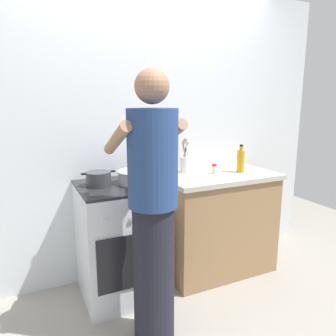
% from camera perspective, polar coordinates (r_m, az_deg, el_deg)
% --- Properties ---
extents(ground, '(6.00, 6.00, 0.00)m').
position_cam_1_polar(ground, '(2.78, 0.13, -21.22)').
color(ground, gray).
extents(back_wall, '(3.20, 0.10, 2.50)m').
position_cam_1_polar(back_wall, '(2.88, -0.52, 6.56)').
color(back_wall, silver).
rests_on(back_wall, ground).
extents(countertop, '(1.00, 0.60, 0.90)m').
position_cam_1_polar(countertop, '(2.93, 8.75, -9.55)').
color(countertop, '#99724C').
rests_on(countertop, ground).
extents(stove_range, '(0.60, 0.62, 0.90)m').
position_cam_1_polar(stove_range, '(2.57, -8.56, -12.76)').
color(stove_range, silver).
rests_on(stove_range, ground).
extents(pot, '(0.25, 0.18, 0.11)m').
position_cam_1_polar(pot, '(2.41, -12.37, -1.91)').
color(pot, '#38383D').
rests_on(pot, stove_range).
extents(mixing_bowl, '(0.29, 0.29, 0.10)m').
position_cam_1_polar(mixing_bowl, '(2.44, -5.72, -1.47)').
color(mixing_bowl, '#B7B7BC').
rests_on(mixing_bowl, stove_range).
extents(utensil_crock, '(0.10, 0.10, 0.31)m').
position_cam_1_polar(utensil_crock, '(2.80, 3.10, 1.07)').
color(utensil_crock, silver).
rests_on(utensil_crock, countertop).
extents(spice_bottle, '(0.04, 0.04, 0.08)m').
position_cam_1_polar(spice_bottle, '(2.79, 8.31, -0.16)').
color(spice_bottle, silver).
rests_on(spice_bottle, countertop).
extents(oil_bottle, '(0.07, 0.07, 0.25)m').
position_cam_1_polar(oil_bottle, '(2.87, 12.94, 1.28)').
color(oil_bottle, gold).
rests_on(oil_bottle, countertop).
extents(person, '(0.41, 0.50, 1.70)m').
position_cam_1_polar(person, '(1.94, -2.73, -7.88)').
color(person, black).
rests_on(person, ground).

